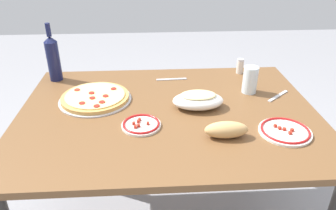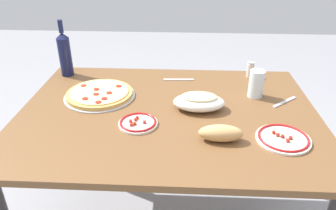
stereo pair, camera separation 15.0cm
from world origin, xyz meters
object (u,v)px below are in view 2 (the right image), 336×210
(spice_shaker, at_px, (250,69))
(pepperoni_pizza, at_px, (100,94))
(dining_table, at_px, (168,131))
(side_plate_near, at_px, (283,138))
(water_glass, at_px, (256,84))
(wine_bottle, at_px, (65,53))
(baked_pasta_dish, at_px, (199,101))
(bread_loaf, at_px, (221,133))
(side_plate_far, at_px, (138,123))

(spice_shaker, bearing_deg, pepperoni_pizza, -159.51)
(dining_table, relative_size, side_plate_near, 6.40)
(dining_table, xyz_separation_m, water_glass, (0.43, 0.17, 0.18))
(wine_bottle, distance_m, side_plate_near, 1.24)
(pepperoni_pizza, relative_size, baked_pasta_dish, 1.48)
(pepperoni_pizza, height_order, bread_loaf, bread_loaf)
(dining_table, bearing_deg, side_plate_far, -133.51)
(side_plate_far, bearing_deg, dining_table, 46.49)
(pepperoni_pizza, distance_m, baked_pasta_dish, 0.51)
(wine_bottle, distance_m, water_glass, 1.06)
(wine_bottle, height_order, side_plate_far, wine_bottle)
(bread_loaf, xyz_separation_m, spice_shaker, (0.23, 0.66, 0.01))
(baked_pasta_dish, xyz_separation_m, spice_shaker, (0.30, 0.40, 0.00))
(wine_bottle, height_order, side_plate_near, wine_bottle)
(dining_table, bearing_deg, side_plate_near, -24.59)
(baked_pasta_dish, height_order, spice_shaker, spice_shaker)
(side_plate_near, distance_m, side_plate_far, 0.60)
(baked_pasta_dish, height_order, side_plate_near, baked_pasta_dish)
(pepperoni_pizza, bearing_deg, baked_pasta_dish, -11.81)
(dining_table, bearing_deg, wine_bottle, 146.78)
(baked_pasta_dish, bearing_deg, wine_bottle, 153.61)
(dining_table, distance_m, baked_pasta_dish, 0.21)
(wine_bottle, relative_size, bread_loaf, 1.79)
(dining_table, distance_m, side_plate_far, 0.22)
(baked_pasta_dish, relative_size, side_plate_near, 1.11)
(wine_bottle, distance_m, side_plate_far, 0.72)
(water_glass, xyz_separation_m, side_plate_far, (-0.55, -0.30, -0.06))
(water_glass, bearing_deg, pepperoni_pizza, -176.77)
(side_plate_far, xyz_separation_m, bread_loaf, (0.34, -0.10, 0.02))
(pepperoni_pizza, bearing_deg, wine_bottle, 133.26)
(water_glass, xyz_separation_m, bread_loaf, (-0.21, -0.40, -0.04))
(dining_table, height_order, bread_loaf, bread_loaf)
(pepperoni_pizza, bearing_deg, water_glass, 3.23)
(side_plate_far, height_order, bread_loaf, bread_loaf)
(dining_table, xyz_separation_m, bread_loaf, (0.22, -0.23, 0.14))
(pepperoni_pizza, xyz_separation_m, water_glass, (0.78, 0.04, 0.05))
(water_glass, distance_m, side_plate_far, 0.63)
(pepperoni_pizza, height_order, side_plate_near, pepperoni_pizza)
(water_glass, height_order, bread_loaf, water_glass)
(bread_loaf, bearing_deg, water_glass, 62.59)
(wine_bottle, xyz_separation_m, water_glass, (1.03, -0.22, -0.06))
(pepperoni_pizza, xyz_separation_m, wine_bottle, (-0.25, 0.27, 0.12))
(side_plate_near, height_order, side_plate_far, same)
(baked_pasta_dish, distance_m, water_glass, 0.32)
(dining_table, bearing_deg, pepperoni_pizza, 159.99)
(dining_table, height_order, pepperoni_pizza, pepperoni_pizza)
(wine_bottle, bearing_deg, spice_shaker, 1.73)
(dining_table, xyz_separation_m, baked_pasta_dish, (0.14, 0.02, 0.15))
(pepperoni_pizza, distance_m, bread_loaf, 0.68)
(dining_table, height_order, water_glass, water_glass)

